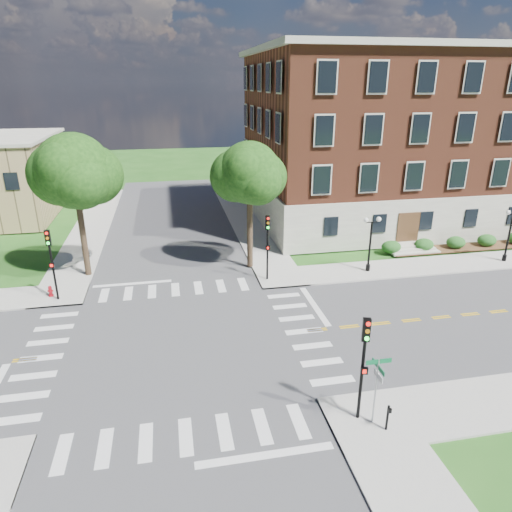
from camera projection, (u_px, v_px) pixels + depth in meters
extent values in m
plane|color=#1E5016|center=(179.00, 344.00, 25.28)|extent=(160.00, 160.00, 0.00)
cube|color=#3D3D3F|center=(179.00, 344.00, 25.28)|extent=(90.00, 12.00, 0.01)
cube|color=#3D3D3F|center=(179.00, 344.00, 25.28)|extent=(12.00, 90.00, 0.01)
cube|color=#9E9B93|center=(466.00, 263.00, 36.47)|extent=(34.00, 3.50, 0.12)
cube|color=#9E9B93|center=(246.00, 220.00, 47.72)|extent=(3.50, 34.00, 0.12)
cube|color=#9E9B93|center=(91.00, 229.00, 44.95)|extent=(3.50, 34.00, 0.12)
cube|color=silver|center=(314.00, 306.00, 29.60)|extent=(0.40, 5.50, 0.00)
cube|color=#A49F90|center=(396.00, 195.00, 48.93)|extent=(30.00, 20.00, 4.20)
cube|color=brown|center=(405.00, 117.00, 46.07)|extent=(29.55, 19.70, 11.80)
cube|color=#A49F90|center=(412.00, 51.00, 43.86)|extent=(30.60, 20.60, 0.50)
cube|color=#472D19|center=(408.00, 228.00, 39.16)|extent=(2.00, 0.10, 2.80)
cylinder|color=#302418|center=(84.00, 242.00, 33.22)|extent=(0.44, 0.44, 5.12)
sphere|color=#13350E|center=(74.00, 171.00, 31.36)|extent=(5.24, 5.24, 5.24)
cylinder|color=#302418|center=(250.00, 235.00, 34.83)|extent=(0.44, 0.44, 5.01)
sphere|color=#13350E|center=(250.00, 173.00, 33.11)|extent=(4.57, 4.57, 4.57)
cylinder|color=black|center=(361.00, 380.00, 18.94)|extent=(0.14, 0.14, 3.80)
cube|color=black|center=(366.00, 330.00, 18.08)|extent=(0.37, 0.30, 1.00)
cylinder|color=red|center=(368.00, 324.00, 17.84)|extent=(0.19, 0.10, 0.18)
cylinder|color=orange|center=(368.00, 331.00, 17.96)|extent=(0.19, 0.10, 0.18)
cylinder|color=#19E533|center=(367.00, 339.00, 18.08)|extent=(0.19, 0.10, 0.18)
cube|color=black|center=(364.00, 371.00, 18.56)|extent=(0.32, 0.20, 0.30)
cylinder|color=black|center=(267.00, 255.00, 32.66)|extent=(0.14, 0.14, 3.80)
cube|color=black|center=(268.00, 223.00, 31.80)|extent=(0.38, 0.32, 1.00)
cylinder|color=red|center=(268.00, 219.00, 31.56)|extent=(0.19, 0.11, 0.18)
cylinder|color=orange|center=(268.00, 223.00, 31.68)|extent=(0.19, 0.11, 0.18)
cylinder|color=#19E533|center=(268.00, 228.00, 31.80)|extent=(0.19, 0.11, 0.18)
cube|color=black|center=(268.00, 248.00, 32.28)|extent=(0.32, 0.22, 0.30)
cylinder|color=black|center=(54.00, 273.00, 29.59)|extent=(0.14, 0.14, 3.80)
cube|color=black|center=(48.00, 238.00, 28.73)|extent=(0.32, 0.22, 1.00)
cylinder|color=red|center=(46.00, 233.00, 28.49)|extent=(0.18, 0.05, 0.18)
cylinder|color=orange|center=(47.00, 238.00, 28.61)|extent=(0.18, 0.05, 0.18)
cylinder|color=#19E533|center=(48.00, 243.00, 28.73)|extent=(0.18, 0.05, 0.18)
cube|color=black|center=(52.00, 265.00, 29.21)|extent=(0.30, 0.12, 0.30)
cylinder|color=black|center=(368.00, 268.00, 34.72)|extent=(0.32, 0.32, 0.50)
cylinder|color=black|center=(370.00, 247.00, 34.13)|extent=(0.16, 0.16, 3.80)
cube|color=black|center=(372.00, 222.00, 33.43)|extent=(1.00, 0.06, 0.06)
sphere|color=white|center=(366.00, 220.00, 33.27)|extent=(0.36, 0.36, 0.36)
sphere|color=white|center=(379.00, 219.00, 33.45)|extent=(0.36, 0.36, 0.36)
cylinder|color=black|center=(504.00, 258.00, 36.65)|extent=(0.32, 0.32, 0.50)
cylinder|color=black|center=(508.00, 238.00, 36.06)|extent=(0.16, 0.16, 3.80)
sphere|color=white|center=(508.00, 212.00, 35.20)|extent=(0.36, 0.36, 0.36)
cylinder|color=gray|center=(375.00, 391.00, 18.80)|extent=(0.07, 0.07, 3.10)
cube|color=#0C6236|center=(379.00, 362.00, 18.29)|extent=(1.10, 0.03, 0.20)
cube|color=#0C6236|center=(378.00, 367.00, 18.37)|extent=(0.03, 1.10, 0.20)
cube|color=silver|center=(378.00, 376.00, 18.54)|extent=(0.03, 0.75, 0.25)
cylinder|color=black|center=(387.00, 418.00, 18.71)|extent=(0.10, 0.10, 1.20)
cube|color=black|center=(390.00, 411.00, 18.44)|extent=(0.14, 0.08, 0.22)
cylinder|color=#B40D17|center=(51.00, 295.00, 30.67)|extent=(0.32, 0.32, 0.10)
cylinder|color=#B40D17|center=(51.00, 292.00, 30.58)|extent=(0.22, 0.22, 0.60)
sphere|color=#B40D17|center=(50.00, 287.00, 30.46)|extent=(0.24, 0.24, 0.24)
cylinder|color=#B40D17|center=(50.00, 291.00, 30.55)|extent=(0.35, 0.12, 0.12)
cylinder|color=#B40D17|center=(50.00, 291.00, 30.55)|extent=(0.12, 0.35, 0.12)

